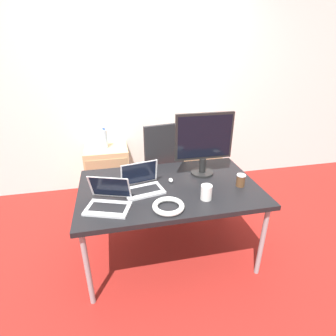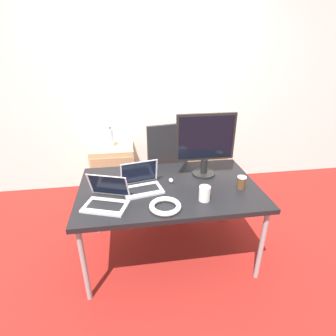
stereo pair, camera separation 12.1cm
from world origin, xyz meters
TOP-DOWN VIEW (x-y plane):
  - ground_plane at (0.00, 0.00)m, footprint 14.00×14.00m
  - wall_back at (0.00, 1.51)m, footprint 10.00×0.05m
  - desk at (0.00, 0.00)m, footprint 1.51×0.95m
  - office_chair at (0.05, 0.80)m, footprint 0.56×0.59m
  - cabinet_left at (-0.54, 1.24)m, footprint 0.53×0.46m
  - cabinet_right at (0.67, 1.24)m, footprint 0.53×0.46m
  - water_bottle at (-0.54, 1.24)m, footprint 0.07×0.07m
  - laptop_left at (-0.51, -0.20)m, footprint 0.37×0.36m
  - laptop_right at (-0.23, -0.01)m, footprint 0.35×0.30m
  - monitor at (0.35, 0.17)m, footprint 0.52×0.21m
  - mouse at (0.03, 0.07)m, footprint 0.04×0.06m
  - coffee_cup_white at (0.24, -0.26)m, footprint 0.09×0.09m
  - coffee_cup_brown at (0.59, -0.12)m, footprint 0.08×0.08m
  - cable_coil at (-0.08, -0.33)m, footprint 0.24×0.24m

SIDE VIEW (x-z plane):
  - ground_plane at x=0.00m, z-range 0.00..0.00m
  - cabinet_left at x=-0.54m, z-range 0.00..0.66m
  - cabinet_right at x=0.67m, z-range 0.00..0.66m
  - office_chair at x=0.05m, z-range -0.13..0.96m
  - desk at x=0.00m, z-range 0.32..1.04m
  - mouse at x=0.03m, z-range 0.72..0.76m
  - cable_coil at x=-0.08m, z-range 0.72..0.76m
  - laptop_left at x=-0.51m, z-range 0.66..0.88m
  - laptop_right at x=-0.23m, z-range 0.66..0.88m
  - water_bottle at x=-0.54m, z-range 0.65..0.90m
  - coffee_cup_brown at x=0.59m, z-range 0.73..0.83m
  - coffee_cup_white at x=0.24m, z-range 0.72..0.84m
  - monitor at x=0.35m, z-range 0.75..1.32m
  - wall_back at x=0.00m, z-range 0.00..2.60m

